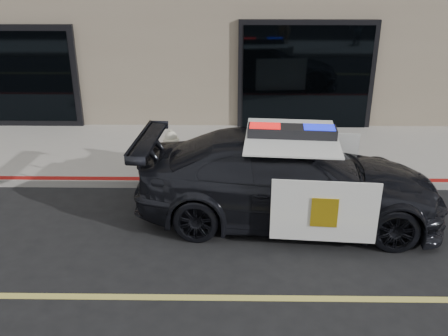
{
  "coord_description": "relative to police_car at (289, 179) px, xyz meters",
  "views": [
    {
      "loc": [
        -2.9,
        -5.58,
        4.39
      ],
      "look_at": [
        -3.01,
        2.2,
        1.0
      ],
      "focal_mm": 40.0,
      "sensor_mm": 36.0,
      "label": 1
    }
  ],
  "objects": [
    {
      "name": "ground",
      "position": [
        1.88,
        -2.28,
        -0.77
      ],
      "size": [
        120.0,
        120.0,
        0.0
      ],
      "primitive_type": "plane",
      "color": "black",
      "rests_on": "ground"
    },
    {
      "name": "fire_hydrant",
      "position": [
        -2.26,
        1.81,
        -0.22
      ],
      "size": [
        0.39,
        0.54,
        0.87
      ],
      "color": "beige",
      "rests_on": "sidewalk_n"
    },
    {
      "name": "sidewalk_n",
      "position": [
        1.88,
        2.97,
        -0.7
      ],
      "size": [
        60.0,
        3.5,
        0.15
      ],
      "primitive_type": "cube",
      "color": "gray",
      "rests_on": "ground"
    },
    {
      "name": "police_car",
      "position": [
        0.0,
        0.0,
        0.0
      ],
      "size": [
        3.0,
        5.62,
        1.73
      ],
      "color": "black",
      "rests_on": "ground"
    }
  ]
}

